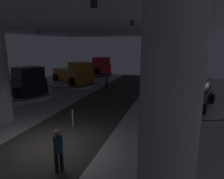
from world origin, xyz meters
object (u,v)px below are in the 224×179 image
object	(u,v)px
pickup_truck_deep_left	(94,66)
display_platform_far_left	(73,83)
display_platform_deep_left	(93,73)
display_platform_mid_right	(192,108)
display_car_mid_right	(193,95)
display_platform_far_right	(185,88)
display_car_far_right	(186,79)
pickup_truck_mid_left	(21,82)
pickup_truck_far_left	(74,74)
display_car_deep_right	(188,71)
visitor_walking_near	(106,80)
display_platform_deep_right	(188,78)
display_platform_mid_left	(20,94)
visitor_walking_far	(58,148)
column_right	(168,131)

from	to	relation	value
pickup_truck_deep_left	display_platform_far_left	bearing A→B (deg)	-85.79
display_platform_deep_left	display_platform_mid_right	size ratio (longest dim) A/B	1.07
display_platform_deep_left	display_car_mid_right	world-z (taller)	display_car_mid_right
display_platform_far_right	display_car_far_right	world-z (taller)	display_car_far_right
display_platform_deep_left	pickup_truck_mid_left	size ratio (longest dim) A/B	1.00
display_platform_mid_right	pickup_truck_far_left	size ratio (longest dim) A/B	0.94
display_car_deep_right	visitor_walking_near	size ratio (longest dim) A/B	2.78
display_platform_mid_right	display_platform_far_left	distance (m)	13.23
display_platform_far_left	display_platform_deep_left	bearing A→B (deg)	96.28
display_platform_mid_right	display_platform_deep_right	bearing A→B (deg)	88.44
display_platform_mid_left	display_car_far_right	bearing A→B (deg)	28.23
pickup_truck_mid_left	pickup_truck_far_left	xyz separation A→B (m)	(1.84, 5.89, -0.04)
display_platform_far_right	display_platform_far_left	bearing A→B (deg)	-173.31
display_platform_mid_left	pickup_truck_far_left	distance (m)	6.23
display_platform_deep_left	display_car_mid_right	distance (m)	18.63
display_platform_deep_right	visitor_walking_far	bearing A→B (deg)	-103.71
pickup_truck_deep_left	visitor_walking_far	size ratio (longest dim) A/B	3.58
pickup_truck_mid_left	display_platform_deep_right	distance (m)	19.46
display_platform_far_right	display_platform_deep_right	xyz separation A→B (m)	(0.52, 6.10, 0.02)
display_platform_mid_left	display_car_far_right	world-z (taller)	display_car_far_right
display_car_far_right	display_car_deep_right	distance (m)	6.12
display_platform_deep_right	column_right	bearing A→B (deg)	-94.08
display_platform_deep_left	display_car_far_right	world-z (taller)	display_car_far_right
display_platform_far_left	pickup_truck_deep_left	bearing A→B (deg)	94.21
display_platform_mid_right	pickup_truck_mid_left	bearing A→B (deg)	-178.03
display_car_far_right	visitor_walking_far	xyz separation A→B (m)	(-4.76, -15.60, -0.10)
display_platform_far_left	display_car_far_right	bearing A→B (deg)	6.84
display_car_deep_right	pickup_truck_far_left	world-z (taller)	pickup_truck_far_left
pickup_truck_deep_left	display_car_deep_right	distance (m)	12.90
display_car_mid_right	column_right	bearing A→B (deg)	-97.23
column_right	display_platform_far_right	size ratio (longest dim) A/B	1.10
pickup_truck_deep_left	pickup_truck_far_left	distance (m)	7.94
pickup_truck_mid_left	pickup_truck_deep_left	bearing A→B (deg)	85.84
display_platform_mid_right	pickup_truck_far_left	world-z (taller)	pickup_truck_far_left
display_car_mid_right	pickup_truck_far_left	xyz separation A→B (m)	(-11.71, 5.45, 0.16)
display_platform_far_right	display_car_deep_right	bearing A→B (deg)	85.37
pickup_truck_mid_left	visitor_walking_far	distance (m)	11.86
display_platform_mid_left	display_platform_far_right	distance (m)	15.53
display_platform_deep_left	display_platform_mid_left	size ratio (longest dim) A/B	1.00
column_right	display_platform_far_right	world-z (taller)	column_right
pickup_truck_deep_left	pickup_truck_far_left	world-z (taller)	pickup_truck_deep_left
pickup_truck_deep_left	pickup_truck_mid_left	distance (m)	13.82
display_car_deep_right	display_platform_far_right	bearing A→B (deg)	-94.63
display_platform_deep_right	visitor_walking_near	world-z (taller)	visitor_walking_near
display_platform_mid_right	display_car_mid_right	size ratio (longest dim) A/B	1.16
display_platform_far_left	display_platform_far_right	bearing A→B (deg)	6.69
display_car_far_right	column_right	bearing A→B (deg)	-93.79
visitor_walking_far	column_right	bearing A→B (deg)	-25.20
pickup_truck_deep_left	display_platform_far_right	size ratio (longest dim) A/B	1.14
display_car_deep_right	display_platform_mid_right	world-z (taller)	display_car_deep_right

